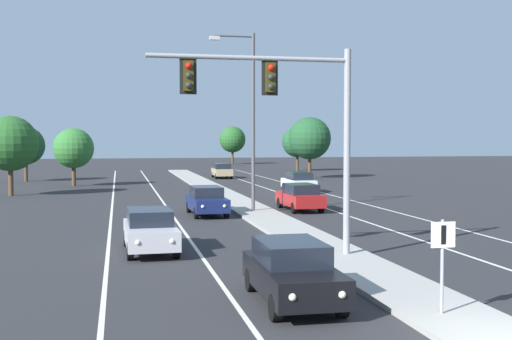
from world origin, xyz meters
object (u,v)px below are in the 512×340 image
(median_sign_post, at_px, (443,252))
(car_receding_tan, at_px, (222,171))
(car_receding_red, at_px, (300,197))
(tree_far_right_b, at_px, (310,138))
(tree_far_left_c, at_px, (73,148))
(tree_far_right_a, at_px, (232,140))
(car_oncoming_black, at_px, (292,271))
(street_lamp_median, at_px, (249,111))
(tree_far_left_a, at_px, (26,146))
(car_oncoming_silver, at_px, (150,230))
(tree_far_right_c, at_px, (297,142))
(car_receding_white, at_px, (299,182))
(car_oncoming_navy, at_px, (207,200))
(tree_far_left_b, at_px, (10,144))
(overhead_signal_mast, at_px, (286,107))

(median_sign_post, distance_m, car_receding_tan, 54.58)
(car_receding_red, height_order, tree_far_right_b, tree_far_right_b)
(tree_far_left_c, bearing_deg, tree_far_right_a, 63.94)
(car_oncoming_black, height_order, tree_far_left_c, tree_far_left_c)
(street_lamp_median, relative_size, tree_far_right_b, 1.53)
(tree_far_left_a, bearing_deg, car_oncoming_silver, -76.71)
(tree_far_right_c, relative_size, tree_far_right_a, 0.93)
(car_receding_white, relative_size, tree_far_right_c, 0.77)
(car_receding_tan, height_order, tree_far_right_a, tree_far_right_a)
(car_oncoming_navy, distance_m, tree_far_left_c, 25.74)
(car_oncoming_black, distance_m, car_receding_white, 34.29)
(median_sign_post, distance_m, car_oncoming_black, 3.82)
(car_oncoming_navy, bearing_deg, tree_far_right_c, 68.44)
(car_oncoming_black, height_order, tree_far_right_c, tree_far_right_c)
(tree_far_right_c, bearing_deg, car_receding_white, -105.59)
(car_oncoming_black, bearing_deg, tree_far_right_c, 74.12)
(street_lamp_median, distance_m, tree_far_left_c, 26.22)
(median_sign_post, xyz_separation_m, car_receding_white, (6.54, 35.17, -0.77))
(tree_far_right_b, height_order, tree_far_left_c, tree_far_right_b)
(street_lamp_median, xyz_separation_m, car_oncoming_navy, (-2.51, -0.51, -4.97))
(car_oncoming_black, relative_size, car_receding_tan, 1.00)
(street_lamp_median, distance_m, tree_far_right_a, 70.38)
(car_receding_tan, bearing_deg, tree_far_left_a, -176.47)
(street_lamp_median, xyz_separation_m, tree_far_right_c, (15.66, 45.48, -2.00))
(car_oncoming_black, height_order, tree_far_left_a, tree_far_left_a)
(tree_far_right_c, xyz_separation_m, tree_far_left_b, (-30.70, -31.03, 0.07))
(car_receding_red, bearing_deg, car_oncoming_silver, -127.40)
(median_sign_post, distance_m, car_oncoming_silver, 12.30)
(tree_far_right_a, bearing_deg, car_receding_white, -94.71)
(tree_far_right_c, bearing_deg, median_sign_post, -102.98)
(overhead_signal_mast, height_order, street_lamp_median, street_lamp_median)
(car_oncoming_black, height_order, car_receding_white, same)
(overhead_signal_mast, height_order, car_oncoming_silver, overhead_signal_mast)
(tree_far_right_a, bearing_deg, median_sign_post, -96.97)
(car_receding_red, xyz_separation_m, tree_far_right_c, (12.49, 44.84, 2.97))
(tree_far_right_b, relative_size, tree_far_right_c, 1.12)
(car_receding_red, bearing_deg, car_oncoming_black, -106.55)
(median_sign_post, bearing_deg, tree_far_right_b, 76.43)
(car_oncoming_silver, distance_m, tree_far_right_c, 61.09)
(car_oncoming_black, height_order, tree_far_right_a, tree_far_right_a)
(overhead_signal_mast, bearing_deg, car_receding_white, 73.25)
(overhead_signal_mast, xyz_separation_m, tree_far_right_b, (14.26, 44.29, -1.04))
(car_receding_white, distance_m, tree_far_right_b, 18.38)
(median_sign_post, relative_size, tree_far_left_a, 0.41)
(tree_far_right_a, distance_m, tree_far_left_a, 47.14)
(car_oncoming_black, bearing_deg, tree_far_right_b, 72.66)
(car_receding_tan, height_order, tree_far_right_c, tree_far_right_c)
(car_receding_red, relative_size, tree_far_right_b, 0.69)
(car_oncoming_silver, xyz_separation_m, tree_far_left_c, (-5.02, 35.12, 2.55))
(car_oncoming_black, distance_m, tree_far_left_c, 44.31)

